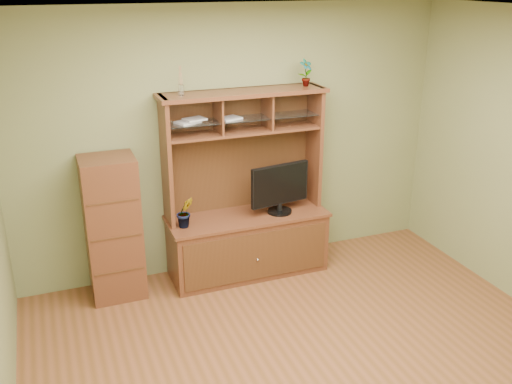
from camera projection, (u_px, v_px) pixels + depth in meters
room at (326, 213)px, 4.06m from camera, size 4.54×4.04×2.74m
media_hutch at (247, 225)px, 5.87m from camera, size 1.66×0.61×1.90m
monitor at (280, 188)px, 5.76m from camera, size 0.65×0.25×0.51m
orchid_plant at (185, 212)px, 5.47m from camera, size 0.18×0.15×0.31m
top_plant at (306, 73)px, 5.61m from camera, size 0.16×0.13×0.27m
reed_diffuser at (181, 84)px, 5.20m from camera, size 0.05×0.05×0.27m
magazines at (204, 120)px, 5.40m from camera, size 0.67×0.23×0.04m
side_cabinet at (113, 228)px, 5.38m from camera, size 0.50×0.45×1.40m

